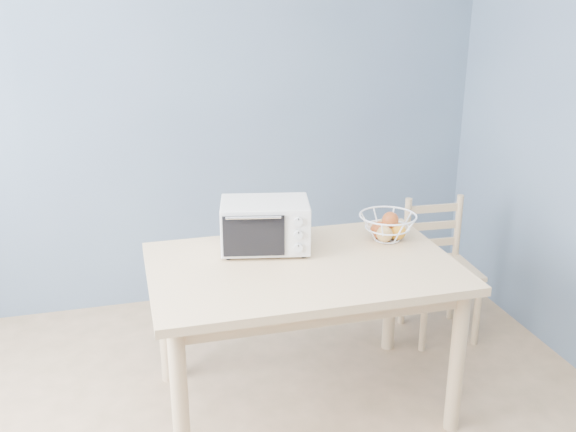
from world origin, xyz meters
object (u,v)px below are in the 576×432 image
object	(u,v)px
toaster_oven	(262,225)
fruit_basket	(387,227)
dining_table	(303,283)
dining_chair	(439,270)

from	to	relation	value
toaster_oven	fruit_basket	bearing A→B (deg)	8.45
dining_table	dining_chair	distance (m)	1.11
dining_table	toaster_oven	bearing A→B (deg)	124.67
dining_chair	dining_table	bearing A→B (deg)	-150.45
fruit_basket	dining_chair	bearing A→B (deg)	32.66
fruit_basket	dining_chair	world-z (taller)	fruit_basket
dining_table	dining_chair	bearing A→B (deg)	26.45
dining_table	fruit_basket	distance (m)	0.55
dining_table	fruit_basket	bearing A→B (deg)	19.64
dining_table	toaster_oven	size ratio (longest dim) A/B	3.03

